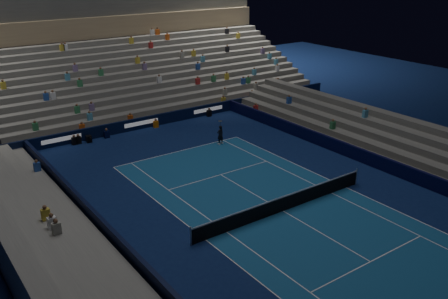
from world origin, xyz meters
TOP-DOWN VIEW (x-y plane):
  - ground at (0.00, 0.00)m, footprint 90.00×90.00m
  - court_surface at (0.00, 0.00)m, footprint 10.97×23.77m
  - sponsor_barrier_far at (0.00, 18.50)m, footprint 44.00×0.25m
  - sponsor_barrier_east at (9.70, 0.00)m, footprint 0.25×37.00m
  - sponsor_barrier_west at (-9.70, 0.00)m, footprint 0.25×37.00m
  - grandstand_main at (0.00, 27.90)m, footprint 44.00×15.20m
  - grandstand_east at (13.17, 0.00)m, footprint 5.00×37.00m
  - grandstand_west at (-13.17, 0.00)m, footprint 5.00×37.00m
  - tennis_net at (0.00, 0.00)m, footprint 12.90×0.10m
  - tennis_player at (3.44, 11.34)m, footprint 0.59×0.41m
  - broadcast_camera at (-4.95, 17.88)m, footprint 0.46×0.87m

SIDE VIEW (x-z plane):
  - ground at x=0.00m, z-range 0.00..0.00m
  - court_surface at x=0.00m, z-range 0.00..0.01m
  - broadcast_camera at x=-4.95m, z-range 0.01..0.55m
  - sponsor_barrier_far at x=0.00m, z-range 0.00..1.00m
  - sponsor_barrier_east at x=9.70m, z-range 0.00..1.00m
  - sponsor_barrier_west at x=-9.70m, z-range 0.00..1.00m
  - tennis_net at x=0.00m, z-range -0.05..1.05m
  - tennis_player at x=3.44m, z-range 0.00..1.56m
  - grandstand_east at x=13.17m, z-range -0.33..2.17m
  - grandstand_west at x=-13.17m, z-range -0.33..2.17m
  - grandstand_main at x=0.00m, z-range -2.22..8.98m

